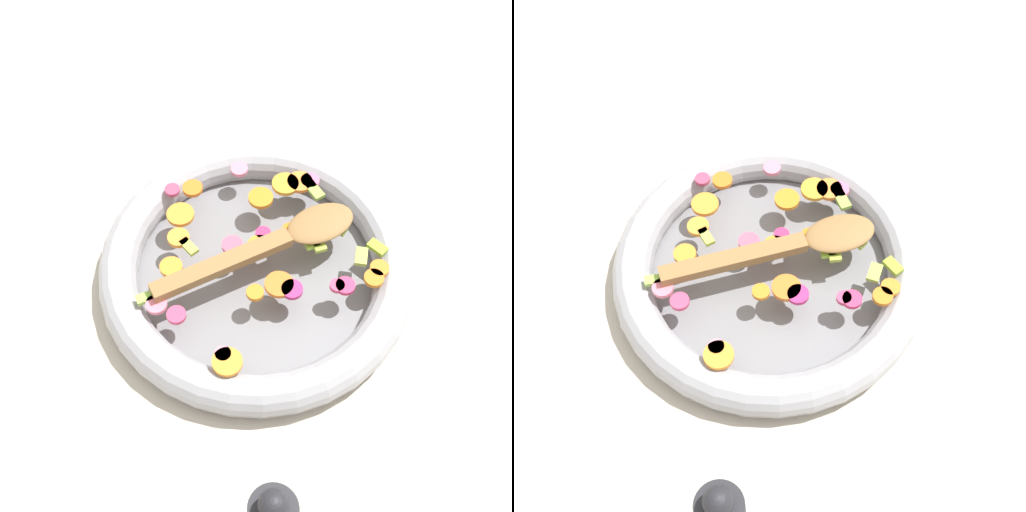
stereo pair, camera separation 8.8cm
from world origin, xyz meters
The scene contains 4 objects.
ground_plane centered at (0.00, 0.00, 0.00)m, with size 4.00×4.00×0.00m, color beige.
skillet centered at (0.00, 0.00, 0.02)m, with size 0.40×0.40×0.05m.
chopped_vegetables centered at (0.01, -0.02, 0.05)m, with size 0.31×0.30×0.01m.
wooden_spoon centered at (-0.01, -0.03, 0.06)m, with size 0.13×0.27×0.01m.
Camera 2 is at (-0.39, 0.29, 0.79)m, focal length 50.00 mm.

